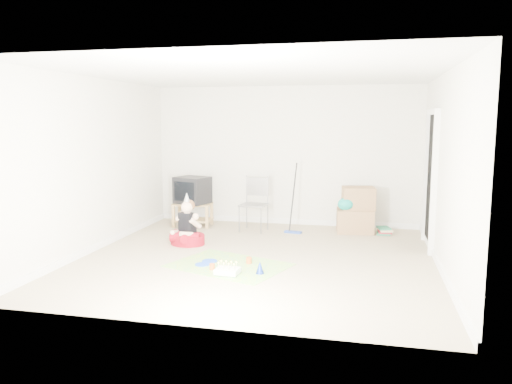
% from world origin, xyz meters
% --- Properties ---
extents(ground, '(5.00, 5.00, 0.00)m').
position_xyz_m(ground, '(0.00, 0.00, 0.00)').
color(ground, tan).
rests_on(ground, ground).
extents(doorway_recess, '(0.02, 0.90, 2.05)m').
position_xyz_m(doorway_recess, '(2.48, 1.20, 1.02)').
color(doorway_recess, black).
rests_on(doorway_recess, ground).
extents(tv_stand, '(0.72, 0.48, 0.43)m').
position_xyz_m(tv_stand, '(-1.65, 1.89, 0.26)').
color(tv_stand, '#AB854D').
rests_on(tv_stand, ground).
extents(crt_tv, '(0.70, 0.64, 0.49)m').
position_xyz_m(crt_tv, '(-1.65, 1.89, 0.68)').
color(crt_tv, black).
rests_on(crt_tv, tv_stand).
extents(folding_chair, '(0.49, 0.47, 0.98)m').
position_xyz_m(folding_chair, '(-0.44, 1.71, 0.48)').
color(folding_chair, gray).
rests_on(folding_chair, ground).
extents(cardboard_boxes, '(0.69, 0.56, 0.80)m').
position_xyz_m(cardboard_boxes, '(1.34, 2.03, 0.38)').
color(cardboard_boxes, '#9C744B').
rests_on(cardboard_boxes, ground).
extents(floor_mop, '(0.31, 0.40, 1.21)m').
position_xyz_m(floor_mop, '(0.27, 1.71, 0.26)').
color(floor_mop, '#2243AD').
rests_on(floor_mop, ground).
extents(book_pile, '(0.26, 0.31, 0.13)m').
position_xyz_m(book_pile, '(1.84, 1.97, 0.06)').
color(book_pile, '#267351').
rests_on(book_pile, ground).
extents(seated_woman, '(0.75, 0.75, 0.83)m').
position_xyz_m(seated_woman, '(-1.26, 0.56, 0.18)').
color(seated_woman, maroon).
rests_on(seated_woman, ground).
extents(party_mat, '(1.78, 1.53, 0.01)m').
position_xyz_m(party_mat, '(-0.29, -0.45, 0.00)').
color(party_mat, '#E43087').
rests_on(party_mat, ground).
extents(birthday_cake, '(0.31, 0.26, 0.14)m').
position_xyz_m(birthday_cake, '(-0.19, -0.86, 0.04)').
color(birthday_cake, white).
rests_on(birthday_cake, party_mat).
extents(blue_plate_near, '(0.29, 0.29, 0.01)m').
position_xyz_m(blue_plate_near, '(-0.60, -0.34, 0.01)').
color(blue_plate_near, blue).
rests_on(blue_plate_near, party_mat).
extents(blue_plate_far, '(0.28, 0.28, 0.01)m').
position_xyz_m(blue_plate_far, '(-0.64, -0.52, 0.01)').
color(blue_plate_far, blue).
rests_on(blue_plate_far, party_mat).
extents(orange_cup_near, '(0.09, 0.09, 0.09)m').
position_xyz_m(orange_cup_near, '(-0.04, -0.31, 0.05)').
color(orange_cup_near, '#DE5518').
rests_on(orange_cup_near, party_mat).
extents(orange_cup_far, '(0.09, 0.09, 0.08)m').
position_xyz_m(orange_cup_far, '(-0.45, -0.70, 0.05)').
color(orange_cup_far, '#DE5518').
rests_on(orange_cup_far, party_mat).
extents(blue_party_hat, '(0.12, 0.12, 0.16)m').
position_xyz_m(blue_party_hat, '(0.21, -0.73, 0.09)').
color(blue_party_hat, '#16339E').
rests_on(blue_party_hat, party_mat).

